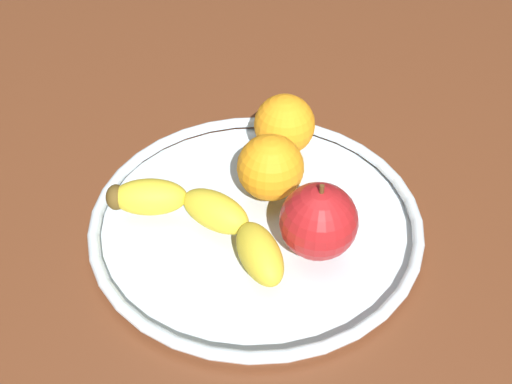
{
  "coord_description": "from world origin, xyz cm",
  "views": [
    {
      "loc": [
        -18.79,
        40.72,
        46.51
      ],
      "look_at": [
        0.0,
        0.0,
        4.8
      ],
      "focal_mm": 43.36,
      "sensor_mm": 36.0,
      "label": 1
    }
  ],
  "objects_px": {
    "apple": "(319,221)",
    "orange_front_left": "(271,167)",
    "banana": "(203,219)",
    "orange_back_right": "(285,125)",
    "fruit_bowl": "(256,219)"
  },
  "relations": [
    {
      "from": "banana",
      "to": "orange_front_left",
      "type": "distance_m",
      "value": 0.09
    },
    {
      "from": "banana",
      "to": "orange_back_right",
      "type": "xyz_separation_m",
      "value": [
        -0.02,
        -0.15,
        0.02
      ]
    },
    {
      "from": "fruit_bowl",
      "to": "orange_front_left",
      "type": "xyz_separation_m",
      "value": [
        -0.0,
        -0.04,
        0.04
      ]
    },
    {
      "from": "orange_back_right",
      "to": "orange_front_left",
      "type": "bearing_deg",
      "value": 102.23
    },
    {
      "from": "orange_back_right",
      "to": "banana",
      "type": "bearing_deg",
      "value": 82.4
    },
    {
      "from": "apple",
      "to": "banana",
      "type": "bearing_deg",
      "value": 13.73
    },
    {
      "from": "fruit_bowl",
      "to": "banana",
      "type": "height_order",
      "value": "banana"
    },
    {
      "from": "apple",
      "to": "orange_back_right",
      "type": "distance_m",
      "value": 0.16
    },
    {
      "from": "fruit_bowl",
      "to": "banana",
      "type": "distance_m",
      "value": 0.06
    },
    {
      "from": "banana",
      "to": "orange_back_right",
      "type": "relative_size",
      "value": 3.19
    },
    {
      "from": "orange_back_right",
      "to": "orange_front_left",
      "type": "distance_m",
      "value": 0.08
    },
    {
      "from": "banana",
      "to": "orange_front_left",
      "type": "relative_size",
      "value": 3.14
    },
    {
      "from": "apple",
      "to": "orange_back_right",
      "type": "relative_size",
      "value": 1.2
    },
    {
      "from": "apple",
      "to": "orange_front_left",
      "type": "relative_size",
      "value": 1.18
    },
    {
      "from": "apple",
      "to": "orange_back_right",
      "type": "height_order",
      "value": "apple"
    }
  ]
}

